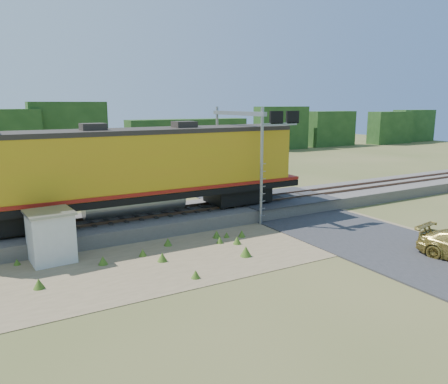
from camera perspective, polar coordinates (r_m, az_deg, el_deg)
ground at (r=23.12m, az=2.13°, el=-7.32°), size 140.00×140.00×0.00m
ballast at (r=28.06m, az=-4.35°, el=-3.09°), size 70.00×5.00×0.80m
rails at (r=27.94m, az=-4.37°, el=-2.13°), size 70.00×1.54×0.16m
dirt_shoulder at (r=22.60m, az=-2.90°, el=-7.74°), size 26.00×8.00×0.03m
road at (r=27.80m, az=13.69°, el=-4.20°), size 7.00×66.00×0.86m
tree_line_north at (r=57.90m, az=-18.25°, el=6.62°), size 130.00×3.00×6.50m
weed_clumps at (r=21.67m, az=-5.99°, el=-8.70°), size 15.00×6.20×0.56m
locomotive at (r=25.98m, az=-12.39°, el=3.06°), size 21.97×3.35×5.67m
shed at (r=22.45m, az=-21.69°, el=-5.37°), size 2.24×2.24×2.49m
signal_gantry at (r=28.52m, az=3.16°, el=7.39°), size 2.87×6.20×7.23m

